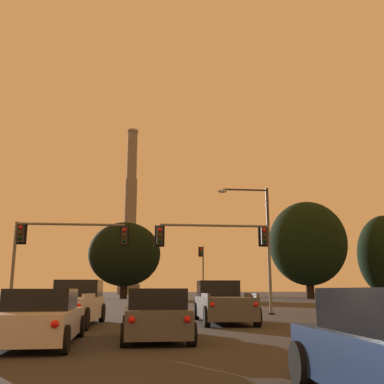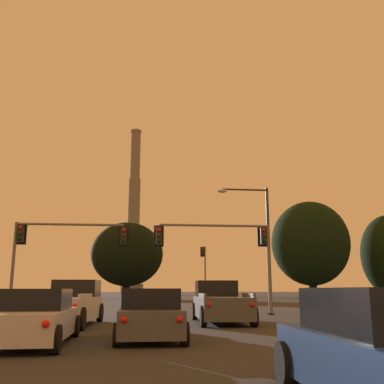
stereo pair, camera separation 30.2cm
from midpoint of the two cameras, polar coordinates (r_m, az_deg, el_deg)
name	(u,v)px [view 1 (the left image)]	position (r m, az deg, el deg)	size (l,w,h in m)	color
sedan_left_lane_second	(40,318)	(12.92, -19.39, -14.89)	(2.13, 4.76, 1.43)	silver
pickup_truck_right_lane_front	(222,304)	(20.41, 3.44, -13.96)	(2.34, 5.56, 1.82)	#4C4F54
pickup_truck_left_lane_front	(72,305)	(19.42, -15.45, -13.64)	(2.43, 5.59, 1.82)	silver
hatchback_center_lane_second	(156,316)	(13.38, -5.31, -15.41)	(1.98, 4.14, 1.44)	#4C4F54
traffic_light_overhead_left	(56,243)	(27.40, -17.22, -6.17)	(6.70, 0.50, 5.26)	slate
traffic_light_far_right	(202,265)	(57.21, 1.15, -9.28)	(0.78, 0.50, 6.78)	slate
traffic_light_overhead_right	(229,244)	(26.57, 4.42, -6.59)	(6.95, 0.50, 5.20)	slate
street_lamp	(260,233)	(30.43, 8.35, -5.21)	(3.52, 0.36, 8.20)	#38383A
smokestack	(130,227)	(135.20, -7.94, -4.43)	(6.61, 6.61, 50.08)	slate
treeline_far_left	(125,254)	(73.42, -8.68, -7.80)	(11.48, 10.33, 12.09)	black
treeline_right_mid	(308,243)	(74.19, 14.37, -6.33)	(12.35, 11.11, 15.29)	black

